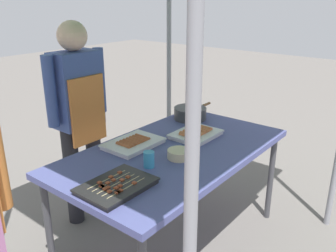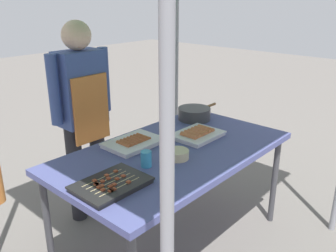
% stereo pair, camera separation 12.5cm
% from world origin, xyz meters
% --- Properties ---
extents(ground_plane, '(18.00, 18.00, 0.00)m').
position_xyz_m(ground_plane, '(0.00, 0.00, 0.00)').
color(ground_plane, '#66605B').
extents(stall_table, '(1.60, 0.90, 0.75)m').
position_xyz_m(stall_table, '(0.00, 0.00, 0.70)').
color(stall_table, '#4C518C').
rests_on(stall_table, ground).
extents(tray_grilled_sausages, '(0.34, 0.27, 0.06)m').
position_xyz_m(tray_grilled_sausages, '(0.27, 0.01, 0.77)').
color(tray_grilled_sausages, silver).
rests_on(tray_grilled_sausages, stall_table).
extents(tray_meat_skewers, '(0.38, 0.28, 0.04)m').
position_xyz_m(tray_meat_skewers, '(-0.60, -0.08, 0.77)').
color(tray_meat_skewers, black).
rests_on(tray_meat_skewers, stall_table).
extents(tray_pork_links, '(0.38, 0.27, 0.05)m').
position_xyz_m(tray_pork_links, '(-0.13, 0.24, 0.77)').
color(tray_pork_links, silver).
rests_on(tray_pork_links, stall_table).
extents(cooking_wok, '(0.42, 0.26, 0.10)m').
position_xyz_m(cooking_wok, '(0.57, 0.27, 0.80)').
color(cooking_wok, '#38383A').
rests_on(cooking_wok, stall_table).
extents(condiment_bowl, '(0.15, 0.15, 0.05)m').
position_xyz_m(condiment_bowl, '(-0.09, -0.11, 0.78)').
color(condiment_bowl, '#BFB28C').
rests_on(condiment_bowl, stall_table).
extents(drink_cup_near_edge, '(0.07, 0.07, 0.10)m').
position_xyz_m(drink_cup_near_edge, '(-0.30, -0.05, 0.80)').
color(drink_cup_near_edge, '#338CBF').
rests_on(drink_cup_near_edge, stall_table).
extents(vendor_woman, '(0.52, 0.23, 1.55)m').
position_xyz_m(vendor_woman, '(-0.15, 0.78, 0.91)').
color(vendor_woman, black).
rests_on(vendor_woman, ground).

